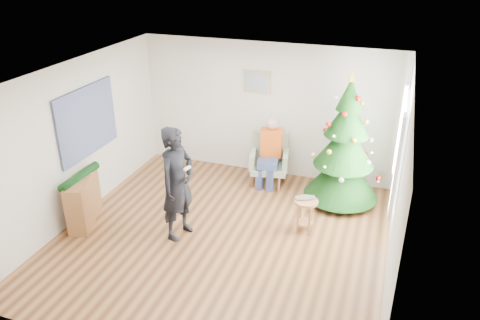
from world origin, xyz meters
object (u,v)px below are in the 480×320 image
at_px(standing_man, 177,183).
at_px(console, 83,199).
at_px(christmas_tree, 345,147).
at_px(armchair, 269,165).
at_px(stool, 305,215).

bearing_deg(standing_man, console, 109.27).
bearing_deg(standing_man, christmas_tree, -35.58).
distance_m(christmas_tree, armchair, 1.60).
relative_size(stool, armchair, 0.59).
bearing_deg(stool, armchair, 124.63).
bearing_deg(armchair, console, -148.47).
bearing_deg(stool, standing_man, -158.67).
bearing_deg(armchair, christmas_tree, -22.94).
bearing_deg(stool, console, -166.20).
xyz_separation_m(standing_man, console, (-1.67, -0.14, -0.51)).
relative_size(christmas_tree, armchair, 2.41).
bearing_deg(christmas_tree, stool, -108.89).
distance_m(christmas_tree, standing_man, 2.95).
xyz_separation_m(stool, armchair, (-1.01, 1.46, 0.06)).
xyz_separation_m(christmas_tree, console, (-3.93, -2.03, -0.66)).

